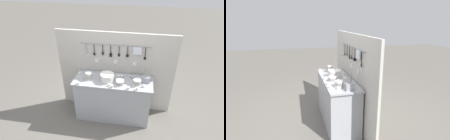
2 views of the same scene
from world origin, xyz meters
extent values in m
plane|color=#666059|center=(0.00, 0.00, 0.00)|extent=(20.00, 20.00, 0.00)
cube|color=#9EA0A8|center=(0.00, 0.00, 0.84)|extent=(1.45, 0.53, 0.03)
cube|color=#9EA0A8|center=(0.00, 0.00, 0.41)|extent=(1.39, 0.51, 0.83)
cube|color=#BCB7AD|center=(0.00, 0.30, 0.83)|extent=(2.25, 0.04, 1.67)
cylinder|color=#93969E|center=(0.00, 0.27, 1.44)|extent=(1.29, 0.01, 0.01)
sphere|color=#93969E|center=(-0.64, 0.27, 1.44)|extent=(0.02, 0.02, 0.02)
sphere|color=#93969E|center=(0.64, 0.27, 1.44)|extent=(0.02, 0.02, 0.02)
cylinder|color=#93969E|center=(-0.54, 0.26, 1.33)|extent=(0.01, 0.01, 0.20)
torus|color=#93969E|center=(-0.54, 0.26, 1.19)|extent=(0.10, 0.10, 0.01)
cylinder|color=#93969E|center=(-0.54, 0.27, 1.43)|extent=(0.00, 0.01, 0.02)
cylinder|color=black|center=(-0.39, 0.26, 1.34)|extent=(0.01, 0.01, 0.17)
ellipsoid|color=black|center=(-0.39, 0.26, 1.23)|extent=(0.04, 0.02, 0.06)
cylinder|color=#93969E|center=(-0.39, 0.27, 1.43)|extent=(0.01, 0.01, 0.02)
cylinder|color=black|center=(-0.23, 0.26, 1.36)|extent=(0.01, 0.01, 0.14)
cube|color=black|center=(-0.23, 0.26, 1.26)|extent=(0.04, 0.01, 0.06)
cylinder|color=#93969E|center=(-0.23, 0.27, 1.43)|extent=(0.01, 0.01, 0.02)
cylinder|color=black|center=(-0.08, 0.26, 1.35)|extent=(0.01, 0.01, 0.16)
cube|color=black|center=(-0.08, 0.26, 1.23)|extent=(0.05, 0.01, 0.07)
cylinder|color=#93969E|center=(-0.08, 0.27, 1.43)|extent=(0.01, 0.01, 0.02)
cylinder|color=black|center=(0.07, 0.26, 1.35)|extent=(0.01, 0.01, 0.15)
ellipsoid|color=black|center=(0.07, 0.26, 1.25)|extent=(0.04, 0.02, 0.06)
cylinder|color=#93969E|center=(0.07, 0.27, 1.43)|extent=(0.01, 0.01, 0.02)
cylinder|color=black|center=(0.22, 0.26, 1.35)|extent=(0.01, 0.01, 0.16)
sphere|color=black|center=(0.22, 0.26, 1.25)|extent=(0.06, 0.06, 0.06)
cylinder|color=#93969E|center=(0.22, 0.27, 1.43)|extent=(0.01, 0.01, 0.02)
cube|color=silver|center=(0.40, 0.26, 1.36)|extent=(0.16, 0.02, 0.14)
cylinder|color=#93969E|center=(0.40, 0.27, 1.43)|extent=(0.01, 0.01, 0.02)
cylinder|color=black|center=(0.54, 0.26, 1.34)|extent=(0.01, 0.01, 0.18)
ellipsoid|color=black|center=(0.54, 0.26, 1.22)|extent=(0.04, 0.02, 0.06)
cylinder|color=#93969E|center=(0.54, 0.27, 1.43)|extent=(0.00, 0.01, 0.02)
cube|color=white|center=(-0.36, 0.28, 1.09)|extent=(0.07, 0.01, 0.07)
cube|color=white|center=(0.00, 0.28, 1.09)|extent=(0.07, 0.01, 0.07)
cube|color=white|center=(0.36, 0.28, 1.09)|extent=(0.07, 0.01, 0.07)
cylinder|color=silver|center=(-0.44, -0.04, 0.88)|extent=(0.11, 0.11, 0.04)
cylinder|color=silver|center=(-0.44, -0.04, 0.91)|extent=(0.11, 0.11, 0.04)
cylinder|color=silver|center=(-0.44, -0.04, 0.93)|extent=(0.11, 0.11, 0.04)
cylinder|color=silver|center=(-0.44, -0.04, 0.95)|extent=(0.11, 0.11, 0.04)
cylinder|color=silver|center=(-0.44, -0.04, 0.98)|extent=(0.11, 0.11, 0.04)
cylinder|color=silver|center=(0.44, -0.07, 0.88)|extent=(0.14, 0.14, 0.05)
cylinder|color=silver|center=(0.44, -0.07, 0.91)|extent=(0.14, 0.14, 0.05)
cylinder|color=silver|center=(0.44, -0.07, 0.94)|extent=(0.14, 0.14, 0.05)
cylinder|color=silver|center=(0.14, -0.11, 0.88)|extent=(0.15, 0.15, 0.04)
cylinder|color=silver|center=(0.14, -0.11, 0.90)|extent=(0.15, 0.15, 0.04)
cylinder|color=silver|center=(0.14, -0.11, 0.93)|extent=(0.15, 0.15, 0.04)
cylinder|color=silver|center=(-0.10, -0.03, 0.86)|extent=(0.24, 0.24, 0.01)
cylinder|color=silver|center=(-0.10, -0.03, 0.87)|extent=(0.24, 0.24, 0.01)
cylinder|color=silver|center=(-0.10, -0.03, 0.88)|extent=(0.24, 0.24, 0.01)
cylinder|color=silver|center=(-0.10, -0.03, 0.89)|extent=(0.24, 0.24, 0.01)
cylinder|color=silver|center=(-0.10, -0.03, 0.90)|extent=(0.24, 0.24, 0.01)
cylinder|color=silver|center=(-0.10, -0.03, 0.91)|extent=(0.24, 0.24, 0.01)
cylinder|color=silver|center=(-0.10, -0.03, 0.92)|extent=(0.24, 0.24, 0.01)
cylinder|color=silver|center=(-0.10, -0.03, 0.93)|extent=(0.24, 0.24, 0.01)
cylinder|color=silver|center=(-0.10, -0.03, 0.94)|extent=(0.24, 0.24, 0.01)
cylinder|color=silver|center=(-0.10, -0.03, 0.95)|extent=(0.24, 0.24, 0.01)
cylinder|color=silver|center=(-0.10, -0.03, 0.96)|extent=(0.24, 0.24, 0.01)
cylinder|color=silver|center=(-0.10, -0.03, 0.97)|extent=(0.24, 0.24, 0.01)
cylinder|color=silver|center=(-0.10, -0.03, 0.98)|extent=(0.24, 0.24, 0.01)
cylinder|color=silver|center=(-0.10, -0.03, 0.99)|extent=(0.24, 0.24, 0.01)
cylinder|color=#93969E|center=(0.36, 0.15, 0.88)|extent=(0.12, 0.12, 0.04)
cube|color=#93969E|center=(0.60, 0.05, 0.91)|extent=(0.13, 0.13, 0.11)
cylinder|color=#93969E|center=(0.57, 0.04, 1.00)|extent=(0.02, 0.01, 0.17)
cylinder|color=#93969E|center=(0.61, 0.05, 1.01)|extent=(0.03, 0.03, 0.18)
cylinder|color=#93969E|center=(0.57, 0.10, 1.01)|extent=(0.02, 0.03, 0.18)
cylinder|color=#93969E|center=(0.56, 0.03, 1.02)|extent=(0.01, 0.01, 0.20)
cylinder|color=#93969E|center=(0.57, 0.08, 1.02)|extent=(0.02, 0.03, 0.21)
cylinder|color=#C6B793|center=(0.57, 0.08, 1.00)|extent=(0.03, 0.02, 0.17)
cylinder|color=#93969E|center=(0.57, 0.08, 1.02)|extent=(0.01, 0.02, 0.21)
cylinder|color=#C6B793|center=(0.56, 0.06, 1.02)|extent=(0.04, 0.01, 0.21)
cylinder|color=silver|center=(-0.03, -0.19, 0.88)|extent=(0.04, 0.04, 0.05)
cylinder|color=silver|center=(0.45, -0.22, 0.88)|extent=(0.04, 0.04, 0.05)
cylinder|color=silver|center=(0.02, -0.22, 0.88)|extent=(0.04, 0.04, 0.05)
cylinder|color=silver|center=(-0.66, 0.09, 0.88)|extent=(0.04, 0.04, 0.05)
cylinder|color=silver|center=(0.09, 0.11, 0.88)|extent=(0.04, 0.04, 0.05)
cylinder|color=silver|center=(-0.58, -0.22, 0.88)|extent=(0.04, 0.04, 0.05)
cylinder|color=silver|center=(0.15, 0.12, 0.88)|extent=(0.04, 0.04, 0.05)
cylinder|color=silver|center=(-0.23, 0.19, 0.88)|extent=(0.04, 0.04, 0.05)
cylinder|color=silver|center=(0.30, -0.22, 0.88)|extent=(0.04, 0.04, 0.05)
cylinder|color=silver|center=(0.56, -0.12, 0.88)|extent=(0.04, 0.04, 0.05)
camera|label=1|loc=(0.44, -2.78, 2.80)|focal=30.00mm
camera|label=2|loc=(3.16, -0.74, 1.89)|focal=30.00mm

